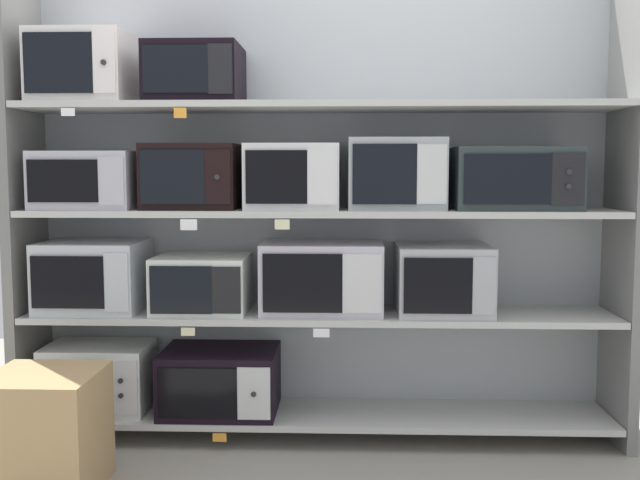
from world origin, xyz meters
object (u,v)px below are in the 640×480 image
microwave_10 (514,178)px  microwave_11 (84,68)px  microwave_7 (192,177)px  microwave_8 (293,177)px  microwave_2 (94,276)px  microwave_3 (202,284)px  microwave_4 (322,277)px  microwave_9 (396,174)px  shipping_carton (45,433)px  microwave_1 (220,380)px  microwave_0 (99,377)px  microwave_5 (443,279)px  microwave_6 (90,180)px  microwave_12 (195,75)px

microwave_10 → microwave_11: size_ratio=1.28×
microwave_7 → microwave_8: size_ratio=1.00×
microwave_2 → microwave_3: size_ratio=1.08×
microwave_4 → microwave_8: (-0.14, 0.00, 0.48)m
microwave_9 → shipping_carton: microwave_9 is taller
microwave_1 → microwave_0: bearing=180.0°
microwave_5 → microwave_7: microwave_7 is taller
microwave_6 → microwave_7: (0.50, -0.00, 0.02)m
microwave_3 → microwave_10: size_ratio=0.78×
microwave_12 → microwave_9: bearing=-0.0°
microwave_0 → microwave_6: microwave_6 is taller
microwave_0 → shipping_carton: (0.00, -0.67, -0.04)m
microwave_11 → shipping_carton: size_ratio=0.90×
microwave_11 → microwave_1: bearing=0.0°
microwave_3 → microwave_11: size_ratio=1.01×
microwave_7 → microwave_8: bearing=0.0°
microwave_7 → microwave_9: size_ratio=0.97×
shipping_carton → microwave_11: bearing=92.9°
microwave_1 → microwave_11: size_ratio=1.26×
microwave_0 → microwave_12: 1.55m
microwave_8 → microwave_5: bearing=-0.0°
microwave_3 → microwave_12: size_ratio=1.04×
microwave_6 → microwave_8: microwave_8 is taller
microwave_0 → microwave_9: microwave_9 is taller
microwave_5 → microwave_11: bearing=-180.0°
microwave_2 → microwave_8: 1.09m
microwave_4 → microwave_6: bearing=180.0°
microwave_4 → microwave_6: (-1.12, 0.00, 0.47)m
microwave_0 → microwave_1: bearing=-0.0°
microwave_8 → shipping_carton: (-0.96, -0.67, -1.02)m
microwave_7 → microwave_8: 0.48m
microwave_0 → microwave_10: microwave_10 is taller
microwave_9 → microwave_0: bearing=180.0°
microwave_9 → shipping_carton: bearing=-155.3°
microwave_5 → microwave_12: bearing=180.0°
microwave_4 → microwave_2: bearing=180.0°
microwave_8 → microwave_10: size_ratio=0.78×
microwave_3 → shipping_carton: (-0.52, -0.67, -0.51)m
microwave_12 → microwave_10: bearing=-0.0°
microwave_3 → microwave_9: 1.07m
microwave_0 → microwave_5: bearing=-0.0°
microwave_5 → microwave_12: size_ratio=1.03×
microwave_2 → microwave_1: bearing=-0.0°
microwave_1 → microwave_10: microwave_10 is taller
microwave_5 → microwave_6: bearing=180.0°
microwave_0 → microwave_9: 1.76m
microwave_3 → microwave_5: 1.16m
microwave_3 → microwave_4: 0.58m
microwave_0 → microwave_5: microwave_5 is taller
microwave_4 → microwave_9: 0.61m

